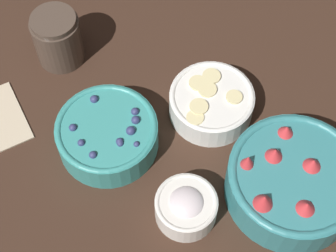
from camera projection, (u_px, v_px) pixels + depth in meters
ground_plane at (117, 144)px, 0.96m from camera, size 4.00×4.00×0.00m
bowl_strawberries at (293, 180)px, 0.88m from camera, size 0.21×0.21×0.10m
bowl_blueberries at (107, 134)px, 0.93m from camera, size 0.17×0.17×0.07m
bowl_bananas at (211, 102)px, 0.97m from camera, size 0.15×0.15×0.05m
bowl_cream at (186, 206)px, 0.87m from camera, size 0.10×0.10×0.06m
jar_chocolate at (58, 40)px, 1.02m from camera, size 0.09×0.09×0.10m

